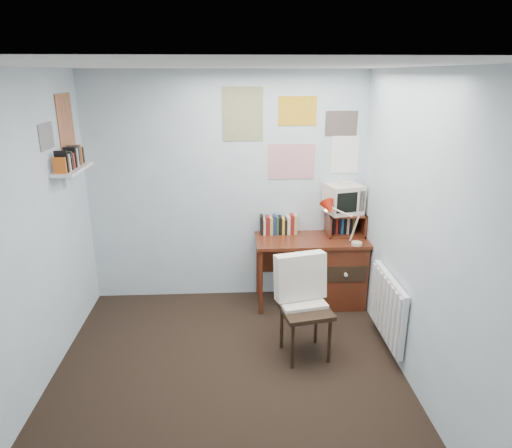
{
  "coord_description": "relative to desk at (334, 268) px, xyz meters",
  "views": [
    {
      "loc": [
        0.05,
        -3.1,
        2.45
      ],
      "look_at": [
        0.28,
        0.97,
        1.1
      ],
      "focal_mm": 32.0,
      "sensor_mm": 36.0,
      "label": 1
    }
  ],
  "objects": [
    {
      "name": "ground",
      "position": [
        -1.17,
        -1.48,
        -0.41
      ],
      "size": [
        3.5,
        3.5,
        0.0
      ],
      "primitive_type": "plane",
      "color": "black",
      "rests_on": "ground"
    },
    {
      "name": "back_wall",
      "position": [
        -1.17,
        0.27,
        0.84
      ],
      "size": [
        3.0,
        0.02,
        2.5
      ],
      "primitive_type": "cube",
      "color": "silver",
      "rests_on": "ground"
    },
    {
      "name": "left_wall",
      "position": [
        -2.67,
        -1.48,
        0.84
      ],
      "size": [
        0.02,
        3.5,
        2.5
      ],
      "primitive_type": "cube",
      "color": "silver",
      "rests_on": "ground"
    },
    {
      "name": "right_wall",
      "position": [
        0.33,
        -1.48,
        0.84
      ],
      "size": [
        0.02,
        3.5,
        2.5
      ],
      "primitive_type": "cube",
      "color": "silver",
      "rests_on": "ground"
    },
    {
      "name": "ceiling",
      "position": [
        -1.17,
        -1.48,
        2.09
      ],
      "size": [
        3.0,
        3.5,
        0.02
      ],
      "primitive_type": "cube",
      "color": "white",
      "rests_on": "back_wall"
    },
    {
      "name": "desk",
      "position": [
        0.0,
        0.0,
        0.0
      ],
      "size": [
        1.2,
        0.55,
        0.76
      ],
      "color": "#582414",
      "rests_on": "ground"
    },
    {
      "name": "desk_chair",
      "position": [
        -0.48,
        -1.01,
        0.05
      ],
      "size": [
        0.54,
        0.52,
        0.9
      ],
      "primitive_type": "cube",
      "rotation": [
        0.0,
        0.0,
        0.19
      ],
      "color": "black",
      "rests_on": "ground"
    },
    {
      "name": "desk_lamp",
      "position": [
        0.17,
        -0.22,
        0.56
      ],
      "size": [
        0.32,
        0.28,
        0.4
      ],
      "primitive_type": "cube",
      "rotation": [
        0.0,
        0.0,
        -0.16
      ],
      "color": "red",
      "rests_on": "desk"
    },
    {
      "name": "tv_riser",
      "position": [
        0.12,
        0.11,
        0.48
      ],
      "size": [
        0.4,
        0.3,
        0.25
      ],
      "primitive_type": "cube",
      "color": "#582414",
      "rests_on": "desk"
    },
    {
      "name": "crt_tv",
      "position": [
        0.08,
        0.13,
        0.77
      ],
      "size": [
        0.43,
        0.41,
        0.34
      ],
      "primitive_type": "cube",
      "rotation": [
        0.0,
        0.0,
        0.25
      ],
      "color": "beige",
      "rests_on": "tv_riser"
    },
    {
      "name": "book_row",
      "position": [
        -0.51,
        0.18,
        0.46
      ],
      "size": [
        0.6,
        0.14,
        0.22
      ],
      "primitive_type": "cube",
      "color": "#582414",
      "rests_on": "desk"
    },
    {
      "name": "radiator",
      "position": [
        0.29,
        -0.93,
        0.01
      ],
      "size": [
        0.09,
        0.8,
        0.6
      ],
      "primitive_type": "cube",
      "color": "white",
      "rests_on": "right_wall"
    },
    {
      "name": "wall_shelf",
      "position": [
        -2.57,
        -0.38,
        1.21
      ],
      "size": [
        0.2,
        0.62,
        0.24
      ],
      "primitive_type": "cube",
      "color": "white",
      "rests_on": "left_wall"
    },
    {
      "name": "posters_back",
      "position": [
        -0.47,
        0.26,
        1.44
      ],
      "size": [
        1.2,
        0.01,
        0.9
      ],
      "primitive_type": "cube",
      "color": "white",
      "rests_on": "back_wall"
    },
    {
      "name": "posters_left",
      "position": [
        -2.67,
        -0.38,
        1.59
      ],
      "size": [
        0.01,
        0.7,
        0.6
      ],
      "primitive_type": "cube",
      "color": "white",
      "rests_on": "left_wall"
    }
  ]
}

